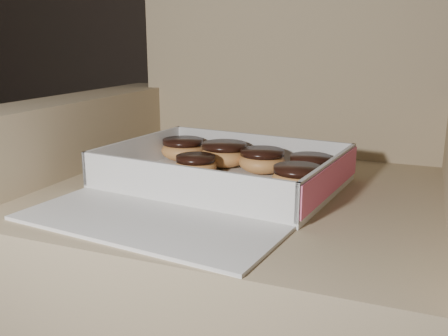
% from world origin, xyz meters
% --- Properties ---
extents(armchair, '(0.82, 0.69, 0.85)m').
position_xyz_m(armchair, '(0.85, 0.16, 0.27)').
color(armchair, '#8B7B58').
rests_on(armchair, floor).
extents(bakery_box, '(0.40, 0.46, 0.06)m').
position_xyz_m(bakery_box, '(0.81, 0.06, 0.39)').
color(bakery_box, silver).
rests_on(bakery_box, armchair).
extents(donut_a, '(0.09, 0.09, 0.04)m').
position_xyz_m(donut_a, '(0.78, 0.18, 0.41)').
color(donut_a, '#D18749').
rests_on(donut_a, bakery_box).
extents(donut_b, '(0.08, 0.08, 0.04)m').
position_xyz_m(donut_b, '(0.94, 0.07, 0.41)').
color(donut_b, '#D18749').
rests_on(donut_b, bakery_box).
extents(donut_c, '(0.07, 0.07, 0.04)m').
position_xyz_m(donut_c, '(0.94, 0.16, 0.41)').
color(donut_c, '#D18749').
rests_on(donut_c, bakery_box).
extents(donut_d, '(0.07, 0.07, 0.04)m').
position_xyz_m(donut_d, '(0.76, 0.09, 0.41)').
color(donut_d, '#D18749').
rests_on(donut_d, bakery_box).
extents(donut_e, '(0.08, 0.08, 0.04)m').
position_xyz_m(donut_e, '(0.69, 0.19, 0.41)').
color(donut_e, '#D18749').
rests_on(donut_e, bakery_box).
extents(donut_f, '(0.08, 0.08, 0.04)m').
position_xyz_m(donut_f, '(0.85, 0.16, 0.41)').
color(donut_f, '#D18749').
rests_on(donut_f, bakery_box).
extents(crumb_a, '(0.01, 0.01, 0.00)m').
position_xyz_m(crumb_a, '(0.93, 0.01, 0.39)').
color(crumb_a, black).
rests_on(crumb_a, bakery_box).
extents(crumb_b, '(0.01, 0.01, 0.00)m').
position_xyz_m(crumb_b, '(0.71, 0.03, 0.39)').
color(crumb_b, black).
rests_on(crumb_b, bakery_box).
extents(crumb_c, '(0.01, 0.01, 0.00)m').
position_xyz_m(crumb_c, '(0.65, 0.03, 0.39)').
color(crumb_c, black).
rests_on(crumb_c, bakery_box).
extents(crumb_d, '(0.01, 0.01, 0.00)m').
position_xyz_m(crumb_d, '(0.70, 0.08, 0.39)').
color(crumb_d, black).
rests_on(crumb_d, bakery_box).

